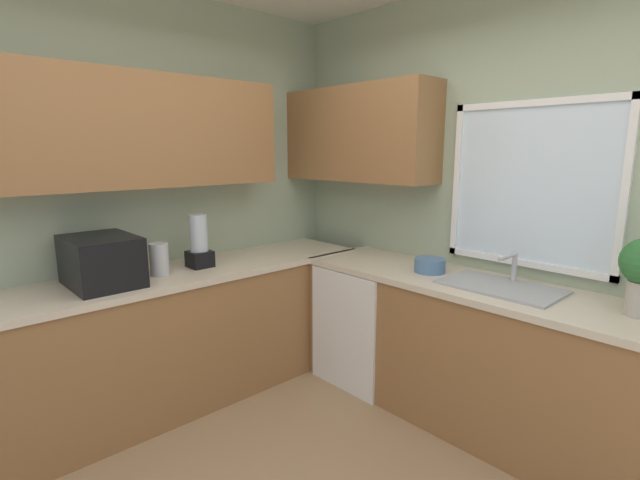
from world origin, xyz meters
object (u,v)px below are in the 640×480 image
object	(u,v)px
bowl	(430,265)
blender_appliance	(199,244)
kettle	(159,259)
dishwasher	(369,322)
microwave	(101,261)
sink_assembly	(501,286)

from	to	relation	value
bowl	blender_appliance	xyz separation A→B (m)	(-1.14, -1.03, 0.12)
bowl	blender_appliance	bearing A→B (deg)	-137.83
blender_appliance	kettle	bearing A→B (deg)	-86.07
dishwasher	kettle	xyz separation A→B (m)	(-0.64, -1.29, 0.58)
microwave	sink_assembly	distance (m)	2.33
dishwasher	blender_appliance	size ratio (longest dim) A/B	2.38
sink_assembly	bowl	bearing A→B (deg)	-179.29
dishwasher	bowl	xyz separation A→B (m)	(0.48, 0.03, 0.52)
blender_appliance	microwave	bearing A→B (deg)	-90.00
sink_assembly	blender_appliance	distance (m)	1.93
sink_assembly	bowl	size ratio (longest dim) A/B	3.29
kettle	bowl	world-z (taller)	kettle
blender_appliance	sink_assembly	bearing A→B (deg)	32.65
microwave	sink_assembly	size ratio (longest dim) A/B	0.73
bowl	blender_appliance	distance (m)	1.54
microwave	bowl	bearing A→B (deg)	55.55
bowl	kettle	bearing A→B (deg)	-130.24
dishwasher	kettle	world-z (taller)	kettle
microwave	sink_assembly	xyz separation A→B (m)	(1.62, 1.67, -0.13)
microwave	blender_appliance	size ratio (longest dim) A/B	1.33
bowl	dishwasher	bearing A→B (deg)	-176.43
microwave	bowl	world-z (taller)	microwave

